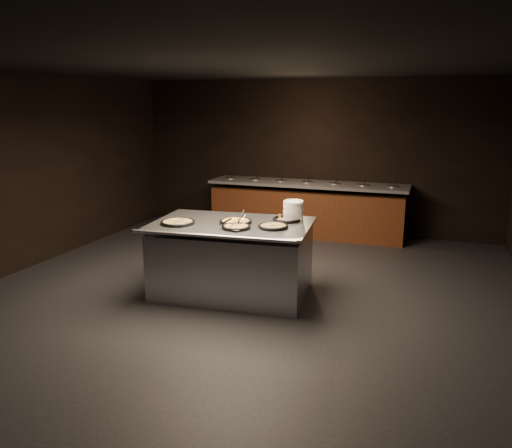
# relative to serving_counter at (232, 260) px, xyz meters

# --- Properties ---
(room) EXTENTS (7.02, 8.02, 2.92)m
(room) POSITION_rel_serving_counter_xyz_m (0.15, -0.24, 0.99)
(room) COLOR black
(room) RESTS_ON ground
(salad_bar) EXTENTS (3.70, 0.83, 1.18)m
(salad_bar) POSITION_rel_serving_counter_xyz_m (0.15, 3.32, -0.02)
(salad_bar) COLOR #552D14
(salad_bar) RESTS_ON ground
(serving_counter) EXTENTS (2.09, 1.44, 0.96)m
(serving_counter) POSITION_rel_serving_counter_xyz_m (0.00, 0.00, 0.00)
(serving_counter) COLOR silver
(serving_counter) RESTS_ON ground
(plate_stack) EXTENTS (0.26, 0.26, 0.25)m
(plate_stack) POSITION_rel_serving_counter_xyz_m (0.70, 0.40, 0.63)
(plate_stack) COLOR white
(plate_stack) RESTS_ON serving_counter
(pan_veggie_whole) EXTENTS (0.43, 0.43, 0.04)m
(pan_veggie_whole) POSITION_rel_serving_counter_xyz_m (-0.62, -0.28, 0.52)
(pan_veggie_whole) COLOR black
(pan_veggie_whole) RESTS_ON serving_counter
(pan_cheese_whole) EXTENTS (0.41, 0.41, 0.04)m
(pan_cheese_whole) POSITION_rel_serving_counter_xyz_m (0.05, 0.01, 0.52)
(pan_cheese_whole) COLOR black
(pan_cheese_whole) RESTS_ON serving_counter
(pan_cheese_slices_a) EXTENTS (0.37, 0.37, 0.04)m
(pan_cheese_slices_a) POSITION_rel_serving_counter_xyz_m (0.62, 0.35, 0.52)
(pan_cheese_slices_a) COLOR black
(pan_cheese_slices_a) RESTS_ON serving_counter
(pan_cheese_slices_b) EXTENTS (0.36, 0.36, 0.04)m
(pan_cheese_slices_b) POSITION_rel_serving_counter_xyz_m (0.16, -0.25, 0.52)
(pan_cheese_slices_b) COLOR black
(pan_cheese_slices_b) RESTS_ON serving_counter
(pan_veggie_slices) EXTENTS (0.37, 0.37, 0.04)m
(pan_veggie_slices) POSITION_rel_serving_counter_xyz_m (0.58, -0.08, 0.52)
(pan_veggie_slices) COLOR black
(pan_veggie_slices) RESTS_ON serving_counter
(server_left) EXTENTS (0.09, 0.33, 0.16)m
(server_left) POSITION_rel_serving_counter_xyz_m (0.14, 0.02, 0.58)
(server_left) COLOR silver
(server_left) RESTS_ON serving_counter
(server_right) EXTENTS (0.31, 0.15, 0.15)m
(server_right) POSITION_rel_serving_counter_xyz_m (0.11, -0.36, 0.57)
(server_right) COLOR silver
(server_right) RESTS_ON serving_counter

